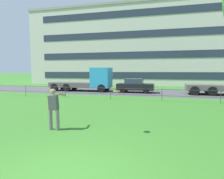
# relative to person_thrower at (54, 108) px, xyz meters

# --- Properties ---
(ground_plane) EXTENTS (300.00, 300.00, 0.00)m
(ground_plane) POSITION_rel_person_thrower_xyz_m (2.15, -3.22, -0.92)
(ground_plane) COLOR #387528
(street_strip) EXTENTS (80.00, 7.20, 0.01)m
(street_strip) POSITION_rel_person_thrower_xyz_m (2.15, 14.67, -0.91)
(street_strip) COLOR #4C4C51
(street_strip) RESTS_ON ground
(park_fence) EXTENTS (29.44, 0.04, 1.00)m
(park_fence) POSITION_rel_person_thrower_xyz_m (2.15, 8.72, -0.25)
(park_fence) COLOR #333833
(park_fence) RESTS_ON ground
(person_thrower) EXTENTS (0.52, 0.76, 1.70)m
(person_thrower) POSITION_rel_person_thrower_xyz_m (0.00, 0.00, 0.00)
(person_thrower) COLOR slate
(person_thrower) RESTS_ON ground
(frisbee) EXTENTS (0.38, 0.38, 0.04)m
(frisbee) POSITION_rel_person_thrower_xyz_m (2.59, 0.19, 0.73)
(frisbee) COLOR yellow
(flatbed_truck_left) EXTENTS (7.34, 2.55, 2.75)m
(flatbed_truck_left) POSITION_rel_person_thrower_xyz_m (-4.08, 14.44, 0.30)
(flatbed_truck_left) COLOR #2D99D1
(flatbed_truck_left) RESTS_ON ground
(car_black_far_left) EXTENTS (4.02, 1.85, 1.54)m
(car_black_far_left) POSITION_rel_person_thrower_xyz_m (1.35, 14.28, -0.14)
(car_black_far_left) COLOR black
(car_black_far_left) RESTS_ON ground
(apartment_building_background) EXTENTS (36.36, 11.48, 13.39)m
(apartment_building_background) POSITION_rel_person_thrower_xyz_m (-1.36, 29.78, 5.78)
(apartment_building_background) COLOR beige
(apartment_building_background) RESTS_ON ground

